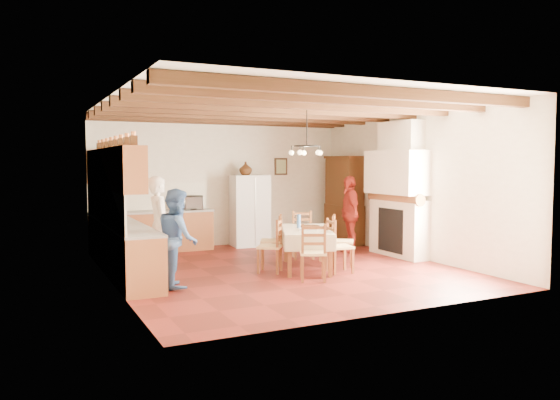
# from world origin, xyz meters

# --- Properties ---
(floor) EXTENTS (6.00, 6.50, 0.02)m
(floor) POSITION_xyz_m (0.00, 0.00, -0.01)
(floor) COLOR #501812
(floor) RESTS_ON ground
(ceiling) EXTENTS (6.00, 6.50, 0.02)m
(ceiling) POSITION_xyz_m (0.00, 0.00, 3.01)
(ceiling) COLOR white
(ceiling) RESTS_ON ground
(wall_back) EXTENTS (6.00, 0.02, 3.00)m
(wall_back) POSITION_xyz_m (0.00, 3.26, 1.50)
(wall_back) COLOR beige
(wall_back) RESTS_ON ground
(wall_front) EXTENTS (6.00, 0.02, 3.00)m
(wall_front) POSITION_xyz_m (0.00, -3.26, 1.50)
(wall_front) COLOR beige
(wall_front) RESTS_ON ground
(wall_left) EXTENTS (0.02, 6.50, 3.00)m
(wall_left) POSITION_xyz_m (-3.01, 0.00, 1.50)
(wall_left) COLOR beige
(wall_left) RESTS_ON ground
(wall_right) EXTENTS (0.02, 6.50, 3.00)m
(wall_right) POSITION_xyz_m (3.01, 0.00, 1.50)
(wall_right) COLOR beige
(wall_right) RESTS_ON ground
(ceiling_beams) EXTENTS (6.00, 6.30, 0.16)m
(ceiling_beams) POSITION_xyz_m (0.00, 0.00, 2.91)
(ceiling_beams) COLOR #39210F
(ceiling_beams) RESTS_ON ground
(lower_cabinets_left) EXTENTS (0.60, 4.30, 0.86)m
(lower_cabinets_left) POSITION_xyz_m (-2.70, 1.05, 0.43)
(lower_cabinets_left) COLOR brown
(lower_cabinets_left) RESTS_ON ground
(lower_cabinets_back) EXTENTS (2.30, 0.60, 0.86)m
(lower_cabinets_back) POSITION_xyz_m (-1.55, 2.95, 0.43)
(lower_cabinets_back) COLOR brown
(lower_cabinets_back) RESTS_ON ground
(countertop_left) EXTENTS (0.62, 4.30, 0.04)m
(countertop_left) POSITION_xyz_m (-2.70, 1.05, 0.88)
(countertop_left) COLOR gray
(countertop_left) RESTS_ON lower_cabinets_left
(countertop_back) EXTENTS (2.34, 0.62, 0.04)m
(countertop_back) POSITION_xyz_m (-1.55, 2.95, 0.88)
(countertop_back) COLOR gray
(countertop_back) RESTS_ON lower_cabinets_back
(backsplash_left) EXTENTS (0.03, 4.30, 0.60)m
(backsplash_left) POSITION_xyz_m (-2.98, 1.05, 1.20)
(backsplash_left) COLOR #EBE8CB
(backsplash_left) RESTS_ON ground
(backsplash_back) EXTENTS (2.30, 0.03, 0.60)m
(backsplash_back) POSITION_xyz_m (-1.55, 3.23, 1.20)
(backsplash_back) COLOR #EBE8CB
(backsplash_back) RESTS_ON ground
(upper_cabinets) EXTENTS (0.35, 4.20, 0.70)m
(upper_cabinets) POSITION_xyz_m (-2.83, 1.05, 1.85)
(upper_cabinets) COLOR brown
(upper_cabinets) RESTS_ON ground
(fireplace) EXTENTS (0.56, 1.60, 2.80)m
(fireplace) POSITION_xyz_m (2.72, 0.20, 1.40)
(fireplace) COLOR beige
(fireplace) RESTS_ON ground
(wall_picture) EXTENTS (0.34, 0.03, 0.42)m
(wall_picture) POSITION_xyz_m (1.55, 3.23, 1.85)
(wall_picture) COLOR #312215
(wall_picture) RESTS_ON ground
(refrigerator) EXTENTS (0.89, 0.76, 1.66)m
(refrigerator) POSITION_xyz_m (0.55, 2.85, 0.83)
(refrigerator) COLOR silver
(refrigerator) RESTS_ON floor
(hutch) EXTENTS (0.51, 1.17, 2.10)m
(hutch) POSITION_xyz_m (2.75, 2.21, 1.05)
(hutch) COLOR #37240E
(hutch) RESTS_ON floor
(dining_table) EXTENTS (1.47, 1.89, 0.74)m
(dining_table) POSITION_xyz_m (0.42, -0.16, 0.66)
(dining_table) COLOR silver
(dining_table) RESTS_ON floor
(chandelier) EXTENTS (0.47, 0.47, 0.03)m
(chandelier) POSITION_xyz_m (0.42, -0.16, 2.25)
(chandelier) COLOR black
(chandelier) RESTS_ON ground
(chair_left_near) EXTENTS (0.57, 0.58, 0.96)m
(chair_left_near) POSITION_xyz_m (-0.33, -0.16, 0.48)
(chair_left_near) COLOR brown
(chair_left_near) RESTS_ON floor
(chair_left_far) EXTENTS (0.55, 0.56, 0.96)m
(chair_left_far) POSITION_xyz_m (-0.00, 0.47, 0.48)
(chair_left_far) COLOR brown
(chair_left_far) RESTS_ON floor
(chair_right_near) EXTENTS (0.46, 0.48, 0.96)m
(chair_right_near) POSITION_xyz_m (0.79, -0.72, 0.48)
(chair_right_near) COLOR brown
(chair_right_near) RESTS_ON floor
(chair_right_far) EXTENTS (0.57, 0.57, 0.96)m
(chair_right_far) POSITION_xyz_m (1.19, -0.18, 0.48)
(chair_right_far) COLOR brown
(chair_right_far) RESTS_ON floor
(chair_end_near) EXTENTS (0.55, 0.54, 0.96)m
(chair_end_near) POSITION_xyz_m (0.03, -1.09, 0.48)
(chair_end_near) COLOR brown
(chair_end_near) RESTS_ON floor
(chair_end_far) EXTENTS (0.53, 0.52, 0.96)m
(chair_end_far) POSITION_xyz_m (0.87, 0.80, 0.48)
(chair_end_far) COLOR brown
(chair_end_far) RESTS_ON floor
(person_man) EXTENTS (0.45, 0.65, 1.72)m
(person_man) POSITION_xyz_m (-2.13, 0.52, 0.86)
(person_man) COLOR white
(person_man) RESTS_ON floor
(person_woman_blue) EXTENTS (0.67, 0.81, 1.55)m
(person_woman_blue) POSITION_xyz_m (-2.10, -0.54, 0.78)
(person_woman_blue) COLOR #3A5D97
(person_woman_blue) RESTS_ON floor
(person_woman_red) EXTENTS (0.67, 1.05, 1.66)m
(person_woman_red) POSITION_xyz_m (2.24, 1.20, 0.83)
(person_woman_red) COLOR #A3291F
(person_woman_red) RESTS_ON floor
(microwave) EXTENTS (0.62, 0.49, 0.30)m
(microwave) POSITION_xyz_m (-0.84, 2.95, 1.05)
(microwave) COLOR silver
(microwave) RESTS_ON countertop_back
(fridge_vase) EXTENTS (0.35, 0.35, 0.31)m
(fridge_vase) POSITION_xyz_m (0.45, 2.85, 1.81)
(fridge_vase) COLOR #37240E
(fridge_vase) RESTS_ON refrigerator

